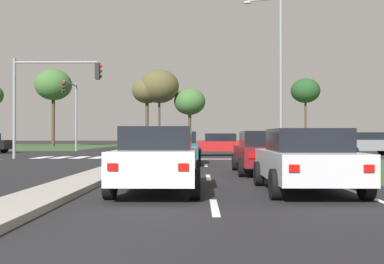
{
  "coord_description": "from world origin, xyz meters",
  "views": [
    {
      "loc": [
        3.23,
        -2.8,
        1.31
      ],
      "look_at": [
        2.56,
        35.59,
        1.66
      ],
      "focal_mm": 42.39,
      "sensor_mm": 36.0,
      "label": 1
    }
  ],
  "objects": [
    {
      "name": "ground_plane",
      "position": [
        0.0,
        30.0,
        0.0
      ],
      "size": [
        200.0,
        200.0,
        0.0
      ],
      "primitive_type": "plane",
      "color": "black"
    },
    {
      "name": "grass_verge_far_right",
      "position": [
        25.5,
        54.5,
        0.0
      ],
      "size": [
        35.0,
        35.0,
        0.01
      ],
      "primitive_type": "cube",
      "color": "#385B2D",
      "rests_on": "ground"
    },
    {
      "name": "median_island_near",
      "position": [
        0.0,
        11.0,
        0.07
      ],
      "size": [
        1.2,
        22.0,
        0.14
      ],
      "primitive_type": "cube",
      "color": "gray",
      "rests_on": "ground"
    },
    {
      "name": "median_island_far",
      "position": [
        0.0,
        55.0,
        0.07
      ],
      "size": [
        1.2,
        36.0,
        0.14
      ],
      "primitive_type": "cube",
      "color": "gray",
      "rests_on": "ground"
    },
    {
      "name": "lane_dash_near",
      "position": [
        3.5,
        5.51,
        0.01
      ],
      "size": [
        0.14,
        2.0,
        0.01
      ],
      "primitive_type": "cube",
      "color": "silver",
      "rests_on": "ground"
    },
    {
      "name": "lane_dash_second",
      "position": [
        3.5,
        11.51,
        0.01
      ],
      "size": [
        0.14,
        2.0,
        0.01
      ],
      "primitive_type": "cube",
      "color": "silver",
      "rests_on": "ground"
    },
    {
      "name": "lane_dash_third",
      "position": [
        3.5,
        17.51,
        0.01
      ],
      "size": [
        0.14,
        2.0,
        0.01
      ],
      "primitive_type": "cube",
      "color": "silver",
      "rests_on": "ground"
    },
    {
      "name": "edge_line_right",
      "position": [
        6.85,
        12.0,
        0.01
      ],
      "size": [
        0.14,
        24.0,
        0.01
      ],
      "primitive_type": "cube",
      "color": "silver",
      "rests_on": "ground"
    },
    {
      "name": "stop_bar_near",
      "position": [
        3.8,
        23.0,
        0.01
      ],
      "size": [
        6.4,
        0.5,
        0.01
      ],
      "primitive_type": "cube",
      "color": "silver",
      "rests_on": "ground"
    },
    {
      "name": "crosswalk_bar_near",
      "position": [
        -6.4,
        24.8,
        0.01
      ],
      "size": [
        0.7,
        2.8,
        0.01
      ],
      "primitive_type": "cube",
      "color": "silver",
      "rests_on": "ground"
    },
    {
      "name": "crosswalk_bar_second",
      "position": [
        -5.25,
        24.8,
        0.01
      ],
      "size": [
        0.7,
        2.8,
        0.01
      ],
      "primitive_type": "cube",
      "color": "silver",
      "rests_on": "ground"
    },
    {
      "name": "crosswalk_bar_third",
      "position": [
        -4.1,
        24.8,
        0.01
      ],
      "size": [
        0.7,
        2.8,
        0.01
      ],
      "primitive_type": "cube",
      "color": "silver",
      "rests_on": "ground"
    },
    {
      "name": "crosswalk_bar_fourth",
      "position": [
        -2.95,
        24.8,
        0.01
      ],
      "size": [
        0.7,
        2.8,
        0.01
      ],
      "primitive_type": "cube",
      "color": "silver",
      "rests_on": "ground"
    },
    {
      "name": "crosswalk_bar_fifth",
      "position": [
        -1.8,
        24.8,
        0.01
      ],
      "size": [
        0.7,
        2.8,
        0.01
      ],
      "primitive_type": "cube",
      "color": "silver",
      "rests_on": "ground"
    },
    {
      "name": "crosswalk_bar_sixth",
      "position": [
        -0.65,
        24.8,
        0.01
      ],
      "size": [
        0.7,
        2.8,
        0.01
      ],
      "primitive_type": "cube",
      "color": "silver",
      "rests_on": "ground"
    },
    {
      "name": "crosswalk_bar_seventh",
      "position": [
        0.5,
        24.8,
        0.01
      ],
      "size": [
        0.7,
        2.8,
        0.01
      ],
      "primitive_type": "cube",
      "color": "silver",
      "rests_on": "ground"
    },
    {
      "name": "car_white_near",
      "position": [
        2.25,
        7.9,
        0.78
      ],
      "size": [
        1.98,
        4.46,
        1.52
      ],
      "color": "silver",
      "rests_on": "ground"
    },
    {
      "name": "car_navy_second",
      "position": [
        -2.17,
        43.66,
        0.82
      ],
      "size": [
        2.04,
        4.51,
        1.61
      ],
      "rotation": [
        0.0,
        0.0,
        3.14
      ],
      "color": "#161E47",
      "rests_on": "ground"
    },
    {
      "name": "car_teal_third",
      "position": [
        2.25,
        18.14,
        0.78
      ],
      "size": [
        2.05,
        4.15,
        1.52
      ],
      "color": "#19565B",
      "rests_on": "ground"
    },
    {
      "name": "car_maroon_fifth",
      "position": [
        5.52,
        13.13,
        0.76
      ],
      "size": [
        2.1,
        4.41,
        1.48
      ],
      "color": "maroon",
      "rests_on": "ground"
    },
    {
      "name": "car_red_sixth",
      "position": [
        4.49,
        27.61,
        0.76
      ],
      "size": [
        4.5,
        1.96,
        1.49
      ],
      "rotation": [
        0.0,
        0.0,
        1.57
      ],
      "color": "#A31919",
      "rests_on": "ground"
    },
    {
      "name": "car_silver_seventh",
      "position": [
        5.71,
        7.83,
        0.76
      ],
      "size": [
        2.07,
        4.17,
        1.48
      ],
      "color": "#B7B7BC",
      "rests_on": "ground"
    },
    {
      "name": "car_grey_eighth",
      "position": [
        14.91,
        28.87,
        0.8
      ],
      "size": [
        4.18,
        2.08,
        1.57
      ],
      "rotation": [
        0.0,
        0.0,
        -1.57
      ],
      "color": "slate",
      "rests_on": "ground"
    },
    {
      "name": "traffic_signal_near_left",
      "position": [
        -5.74,
        23.4,
        4.06
      ],
      "size": [
        5.23,
        0.32,
        5.87
      ],
      "color": "gray",
      "rests_on": "ground"
    },
    {
      "name": "traffic_signal_far_left",
      "position": [
        -7.6,
        35.25,
        4.04
      ],
      "size": [
        0.32,
        3.95,
        5.96
      ],
      "color": "gray",
      "rests_on": "ground"
    },
    {
      "name": "street_lamp_second",
      "position": [
        8.47,
        27.63,
        5.9
      ],
      "size": [
        2.56,
        0.79,
        10.65
      ],
      "color": "gray",
      "rests_on": "ground"
    },
    {
      "name": "pedestrian_at_median",
      "position": [
        -0.07,
        38.43,
        1.21
      ],
      "size": [
        0.34,
        0.34,
        1.76
      ],
      "rotation": [
        0.0,
        0.0,
        3.7
      ],
      "color": "#232833",
      "rests_on": "median_island_far"
    },
    {
      "name": "treeline_second",
      "position": [
        -16.15,
        56.65,
        8.05
      ],
      "size": [
        4.81,
        4.81,
        10.16
      ],
      "color": "#423323",
      "rests_on": "ground"
    },
    {
      "name": "treeline_third",
      "position": [
        -3.98,
        58.77,
        7.42
      ],
      "size": [
        4.06,
        4.06,
        9.24
      ],
      "color": "#423323",
      "rests_on": "ground"
    },
    {
      "name": "treeline_fourth",
      "position": [
        -2.31,
        58.89,
        8.1
      ],
      "size": [
        5.39,
        5.39,
        10.42
      ],
      "color": "#423323",
      "rests_on": "ground"
    },
    {
      "name": "treeline_fifth",
      "position": [
        1.83,
        59.68,
        6.05
      ],
      "size": [
        4.35,
        4.35,
        7.95
      ],
      "color": "#423323",
      "rests_on": "ground"
    },
    {
      "name": "treeline_sixth",
      "position": [
        17.68,
        59.27,
        7.5
      ],
      "size": [
        3.96,
        3.96,
        9.23
      ],
      "color": "#423323",
      "rests_on": "ground"
    }
  ]
}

